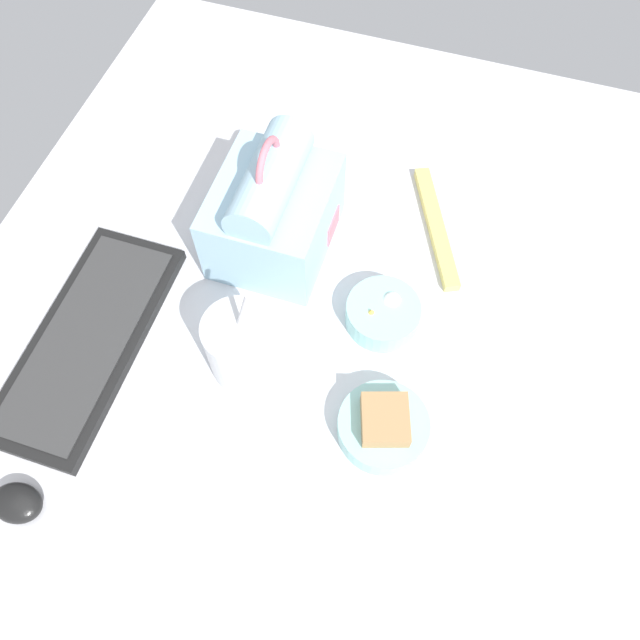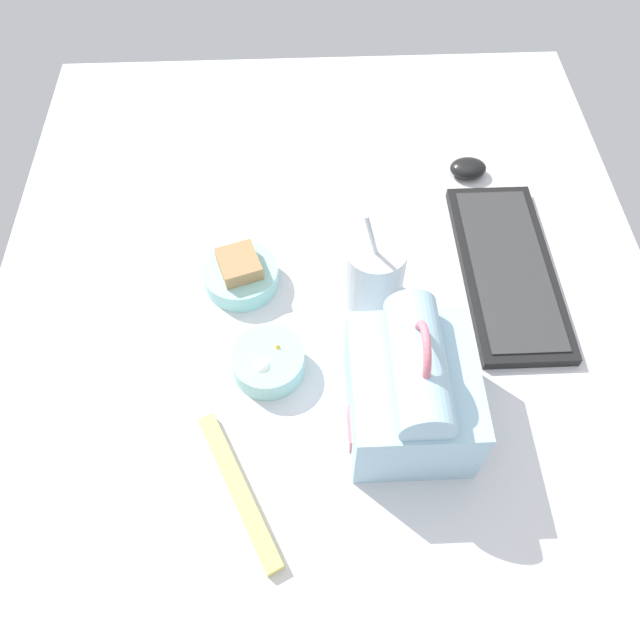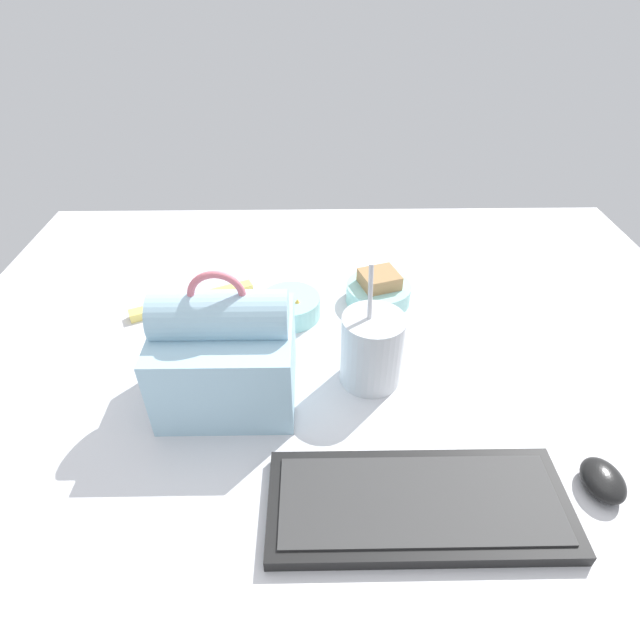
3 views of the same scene
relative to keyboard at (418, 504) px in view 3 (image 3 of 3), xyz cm
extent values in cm
cube|color=silver|center=(8.16, -30.74, -2.02)|extent=(140.00, 110.00, 2.00)
cube|color=black|center=(0.00, 0.00, -0.12)|extent=(36.69, 14.90, 1.80)
cube|color=#333333|center=(0.00, 0.00, 0.93)|extent=(33.76, 12.22, 0.30)
cube|color=#9EC6DB|center=(25.39, -20.14, 5.48)|extent=(19.66, 16.75, 12.99)
cylinder|color=#9EC6DB|center=(25.39, -20.14, 13.94)|extent=(18.68, 7.15, 7.15)
cube|color=#DB707F|center=(28.83, -28.62, 2.56)|extent=(5.51, 0.30, 3.90)
torus|color=#DB707F|center=(25.39, -20.14, 17.15)|extent=(7.88, 1.00, 7.88)
cylinder|color=silver|center=(3.71, -23.18, 4.93)|extent=(9.58, 9.58, 11.90)
cylinder|color=orange|center=(3.71, -23.18, 10.58)|extent=(8.43, 8.43, 0.60)
cylinder|color=silver|center=(4.42, -23.66, 12.17)|extent=(0.70, 3.99, 13.45)
cylinder|color=#93D1CC|center=(0.10, -44.56, 0.77)|extent=(12.35, 12.35, 3.57)
cube|color=#A87F51|center=(0.10, -44.56, 2.73)|extent=(8.37, 7.97, 5.00)
cylinder|color=#93D1CC|center=(16.81, -40.00, 0.99)|extent=(10.96, 10.96, 4.01)
ellipsoid|color=white|center=(18.46, -40.82, 2.14)|extent=(2.98, 2.98, 3.51)
cone|color=#EFBC47|center=(15.44, -38.47, 2.09)|extent=(4.95, 4.95, 3.40)
sphere|color=black|center=(17.17, -43.33, 1.04)|extent=(1.32, 1.32, 1.32)
sphere|color=black|center=(17.63, -42.69, 1.04)|extent=(1.32, 1.32, 1.32)
sphere|color=black|center=(17.68, -41.91, 1.04)|extent=(1.32, 1.32, 1.32)
sphere|color=black|center=(17.33, -41.21, 1.04)|extent=(1.32, 1.32, 1.32)
ellipsoid|color=black|center=(-23.81, -2.60, 0.52)|extent=(5.11, 6.82, 3.07)
cube|color=#EFD666|center=(35.70, -44.00, -0.22)|extent=(22.42, 12.18, 1.60)
camera|label=1|loc=(-28.04, -44.64, 81.73)|focal=35.00mm
camera|label=2|loc=(63.28, -34.14, 82.53)|focal=35.00mm
camera|label=3|loc=(12.57, 34.46, 54.90)|focal=28.00mm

